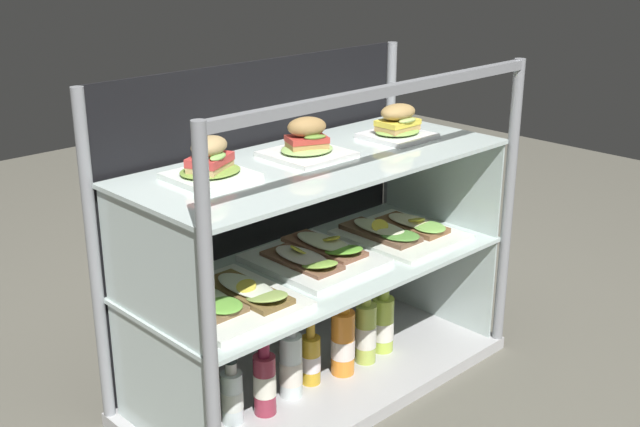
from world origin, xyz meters
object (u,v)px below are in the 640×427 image
plated_roll_sandwich_near_left_corner (307,144)px  open_sandwich_tray_mid_right (316,256)px  open_sandwich_tray_right_of_center (230,299)px  juice_bottle_back_right (232,396)px  juice_bottle_tucked_behind (291,365)px  juice_bottle_front_fourth (343,342)px  juice_bottle_front_second (311,358)px  plated_roll_sandwich_far_left (210,164)px  juice_bottle_back_left (265,382)px  juice_bottle_back_center (383,323)px  juice_bottle_near_post (366,332)px  open_sandwich_tray_left_of_center (399,231)px  plated_roll_sandwich_left_of_center (398,125)px  juice_bottle_front_left_end (203,413)px

plated_roll_sandwich_near_left_corner → open_sandwich_tray_mid_right: bearing=-61.7°
open_sandwich_tray_right_of_center → juice_bottle_back_right: 0.28m
juice_bottle_tucked_behind → juice_bottle_front_fourth: juice_bottle_front_fourth is taller
open_sandwich_tray_mid_right → juice_bottle_front_fourth: 0.27m
juice_bottle_tucked_behind → juice_bottle_front_second: size_ratio=1.17×
plated_roll_sandwich_far_left → juice_bottle_tucked_behind: plated_roll_sandwich_far_left is taller
juice_bottle_back_right → juice_bottle_front_second: bearing=0.1°
juice_bottle_back_right → juice_bottle_tucked_behind: 0.20m
plated_roll_sandwich_near_left_corner → open_sandwich_tray_right_of_center: bearing=-167.6°
juice_bottle_back_left → juice_bottle_back_center: (0.48, 0.01, -0.00)m
open_sandwich_tray_mid_right → juice_bottle_back_left: open_sandwich_tray_mid_right is taller
plated_roll_sandwich_far_left → juice_bottle_back_right: plated_roll_sandwich_far_left is taller
open_sandwich_tray_right_of_center → plated_roll_sandwich_far_left: bearing=77.1°
juice_bottle_front_second → juice_bottle_front_fourth: juice_bottle_front_fourth is taller
juice_bottle_near_post → juice_bottle_back_center: (0.09, 0.01, -0.01)m
plated_roll_sandwich_far_left → juice_bottle_front_second: 0.67m
open_sandwich_tray_left_of_center → juice_bottle_front_fourth: 0.38m
open_sandwich_tray_mid_right → open_sandwich_tray_left_of_center: size_ratio=1.00×
plated_roll_sandwich_far_left → juice_bottle_front_second: (0.26, -0.08, -0.61)m
plated_roll_sandwich_left_of_center → open_sandwich_tray_mid_right: bearing=177.1°
juice_bottle_near_post → juice_bottle_front_fourth: bearing=179.8°
open_sandwich_tray_mid_right → juice_bottle_tucked_behind: open_sandwich_tray_mid_right is taller
plated_roll_sandwich_far_left → juice_bottle_front_second: size_ratio=0.93×
plated_roll_sandwich_left_of_center → juice_bottle_front_left_end: 0.97m
juice_bottle_back_left → juice_bottle_front_second: 0.20m
plated_roll_sandwich_far_left → juice_bottle_tucked_behind: (0.17, -0.09, -0.59)m
juice_bottle_front_fourth → plated_roll_sandwich_left_of_center: bearing=10.7°
juice_bottle_back_left → juice_bottle_front_fourth: 0.30m
juice_bottle_back_right → juice_bottle_front_fourth: size_ratio=0.79×
juice_bottle_near_post → plated_roll_sandwich_left_of_center: bearing=16.5°
plated_roll_sandwich_far_left → juice_bottle_front_fourth: size_ratio=0.77×
juice_bottle_back_right → juice_bottle_near_post: bearing=-3.0°
juice_bottle_back_right → juice_bottle_front_second: size_ratio=0.95×
open_sandwich_tray_mid_right → juice_bottle_back_left: bearing=-165.0°
juice_bottle_tucked_behind → open_sandwich_tray_right_of_center: bearing=179.1°
open_sandwich_tray_right_of_center → juice_bottle_tucked_behind: open_sandwich_tray_right_of_center is taller
plated_roll_sandwich_far_left → juice_bottle_near_post: bearing=-12.6°
juice_bottle_front_fourth → plated_roll_sandwich_near_left_corner: bearing=120.6°
juice_bottle_back_left → juice_bottle_back_center: bearing=1.4°
plated_roll_sandwich_left_of_center → juice_bottle_front_second: 0.72m
open_sandwich_tray_mid_right → open_sandwich_tray_right_of_center: bearing=-171.7°
juice_bottle_near_post → juice_bottle_back_center: bearing=7.2°
open_sandwich_tray_left_of_center → open_sandwich_tray_right_of_center: bearing=-178.5°
open_sandwich_tray_mid_right → juice_bottle_front_left_end: (-0.45, -0.06, -0.27)m
open_sandwich_tray_left_of_center → juice_bottle_back_left: open_sandwich_tray_left_of_center is taller
open_sandwich_tray_mid_right → plated_roll_sandwich_left_of_center: bearing=-2.9°
plated_roll_sandwich_far_left → plated_roll_sandwich_near_left_corner: bearing=-2.4°
juice_bottle_back_right → juice_bottle_front_fourth: (0.39, -0.03, 0.02)m
plated_roll_sandwich_left_of_center → juice_bottle_front_left_end: (-0.77, -0.05, -0.60)m
open_sandwich_tray_left_of_center → plated_roll_sandwich_left_of_center: bearing=105.7°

